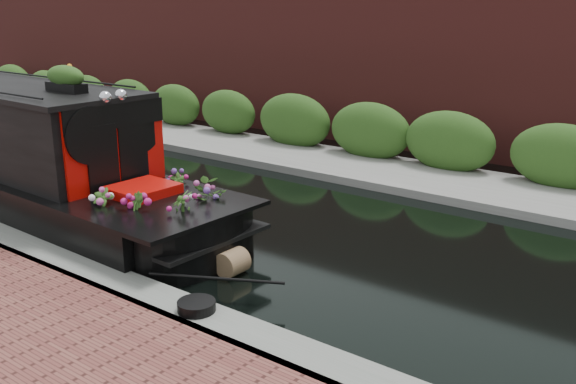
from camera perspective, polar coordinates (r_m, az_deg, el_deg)
The scene contains 7 objects.
ground at distance 11.61m, azimuth -5.92°, elevation -2.04°, with size 80.00×80.00×0.00m, color black.
near_bank_coping at distance 9.64m, azimuth -19.52°, elevation -6.88°, with size 40.00×0.60×0.50m, color slate.
far_bank_path at distance 14.81m, azimuth 5.25°, elevation 2.06°, with size 40.00×2.40×0.34m, color gray.
far_hedge at distance 15.56m, azimuth 7.02°, elevation 2.71°, with size 40.00×1.10×2.80m, color #2D531B.
far_brick_wall at distance 17.36m, azimuth 10.56°, elevation 3.99°, with size 40.00×1.00×8.00m, color maroon.
rope_fender at distance 9.04m, azimuth -4.95°, elevation -6.27°, with size 0.37×0.37×0.38m, color brown.
coiled_mooring_rope at distance 7.58m, azimuth -8.14°, elevation -10.00°, with size 0.45×0.45×0.12m, color black.
Camera 1 is at (7.60, -7.97, 3.67)m, focal length 40.00 mm.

